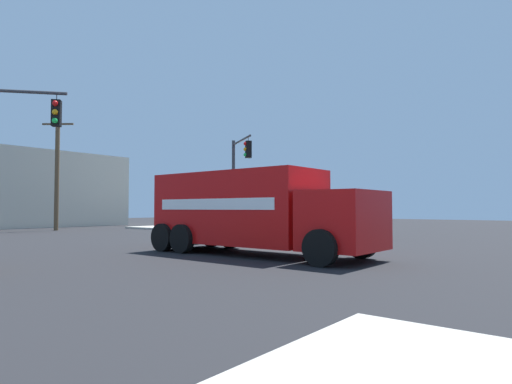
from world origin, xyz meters
TOP-DOWN VIEW (x-y plane):
  - ground_plane at (0.00, 0.00)m, footprint 100.00×100.00m
  - sidewalk_corner_far at (13.01, 13.01)m, footprint 11.94×11.94m
  - delivery_truck at (-1.25, -0.50)m, footprint 2.81×8.10m
  - traffic_light_secondary at (6.88, 7.25)m, footprint 2.10×3.09m
  - pickup_maroon at (10.24, 2.64)m, footprint 2.72×5.39m
  - palm_tree_far at (13.70, 18.30)m, footprint 2.37×2.53m
  - utility_pole at (2.23, 20.13)m, footprint 1.43×1.82m

SIDE VIEW (x-z plane):
  - ground_plane at x=0.00m, z-range 0.00..0.00m
  - sidewalk_corner_far at x=13.01m, z-range 0.00..0.14m
  - pickup_maroon at x=10.24m, z-range 0.04..1.42m
  - delivery_truck at x=-1.25m, z-range 0.07..2.85m
  - palm_tree_far at x=13.70m, z-range 0.90..5.04m
  - traffic_light_secondary at x=6.88m, z-range 1.01..6.67m
  - utility_pole at x=2.23m, z-range 0.14..8.36m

